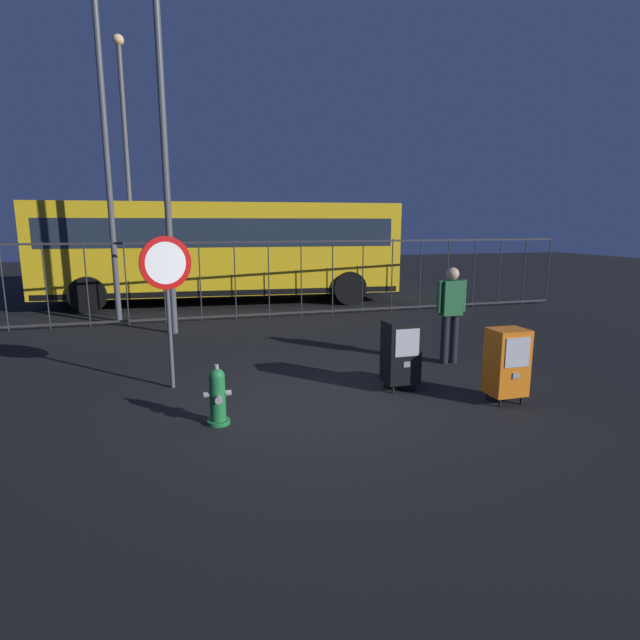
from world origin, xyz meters
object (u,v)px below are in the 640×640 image
Objects in this scene: fire_hydrant at (218,396)px; street_light_near_left at (105,132)px; newspaper_box_secondary at (401,352)px; bus_far at (207,242)px; bus_near at (223,247)px; pedestrian at (451,310)px; street_light_far_left at (162,105)px; street_light_near_right at (126,154)px; newspaper_box_primary at (507,362)px; stop_sign at (167,281)px.

fire_hydrant is 0.09× the size of street_light_near_left.
fire_hydrant is 0.73× the size of newspaper_box_secondary.
newspaper_box_secondary is 13.91m from bus_far.
bus_near reaches higher than fire_hydrant.
street_light_far_left is (-4.61, 3.85, 3.84)m from pedestrian.
street_light_near_right is at bearing 161.10° from bus_near.
newspaper_box_primary is at bearing -4.82° from fire_hydrant.
fire_hydrant is at bearing -158.13° from pedestrian.
newspaper_box_primary is 14.98m from bus_far.
street_light_far_left is at bearing 95.16° from fire_hydrant.
bus_far is (-2.98, 14.63, 1.14)m from newspaper_box_primary.
pedestrian is at bearing -78.63° from bus_far.
fire_hydrant is 0.09× the size of street_light_far_left.
bus_near is at bearing -23.60° from street_light_near_right.
stop_sign is 8.34m from bus_near.
pedestrian is 7.12m from street_light_far_left.
pedestrian is 8.99m from street_light_near_left.
pedestrian is at bearing 36.95° from newspaper_box_secondary.
street_light_near_left is 3.56m from street_light_near_right.
fire_hydrant is at bearing -84.84° from street_light_far_left.
newspaper_box_secondary reaches higher than fire_hydrant.
pedestrian is 13.10m from bus_far.
street_light_far_left is at bearing -77.98° from street_light_near_right.
street_light_far_left is at bearing -101.71° from bus_far.
street_light_far_left is at bearing -54.64° from street_light_near_left.
stop_sign is at bearing -77.41° from street_light_near_left.
stop_sign reaches higher than fire_hydrant.
street_light_far_left is (1.33, -1.88, 0.28)m from street_light_near_left.
fire_hydrant is at bearing -96.47° from bus_far.
stop_sign is 12.81m from bus_far.
newspaper_box_primary and newspaper_box_secondary have the same top height.
street_light_near_left is 2.32m from street_light_far_left.
newspaper_box_secondary is at bearing -143.05° from pedestrian.
bus_near reaches higher than stop_sign.
stop_sign is 0.29× the size of street_light_near_right.
bus_near is 1.36× the size of street_light_near_left.
newspaper_box_secondary is at bearing 12.04° from fire_hydrant.
street_light_near_right is at bearing 87.14° from street_light_near_left.
bus_far reaches higher than stop_sign.
bus_near is (-2.78, 10.08, 1.14)m from newspaper_box_primary.
newspaper_box_secondary is 3.52m from stop_sign.
street_light_near_right is at bearing 121.82° from pedestrian.
fire_hydrant is 8.66m from street_light_near_left.
bus_far is 1.35× the size of street_light_near_left.
street_light_near_right is at bearing 115.91° from newspaper_box_primary.
newspaper_box_primary is 10.33m from street_light_near_left.
pedestrian is 0.21× the size of street_light_near_right.
street_light_near_left reaches higher than street_light_near_right.
fire_hydrant is 9.91m from bus_near.
street_light_near_left reaches higher than pedestrian.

